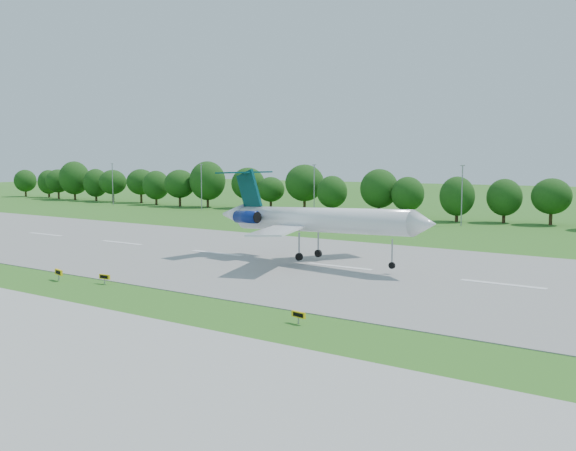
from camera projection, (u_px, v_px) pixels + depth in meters
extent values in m
plane|color=#2B671B|center=(66.00, 281.00, 70.21)|extent=(600.00, 600.00, 0.00)
cube|color=gray|center=(217.00, 253.00, 90.62)|extent=(400.00, 45.00, 0.08)
cylinder|color=#382314|center=(41.00, 193.00, 224.69)|extent=(0.70, 0.70, 3.60)
sphere|color=#123B0E|center=(40.00, 180.00, 224.24)|extent=(8.40, 8.40, 8.40)
cylinder|color=#382314|center=(117.00, 196.00, 201.97)|extent=(0.70, 0.70, 3.60)
sphere|color=#123B0E|center=(117.00, 182.00, 201.52)|extent=(8.40, 8.40, 8.40)
cylinder|color=#382314|center=(213.00, 201.00, 179.24)|extent=(0.70, 0.70, 3.60)
sphere|color=#123B0E|center=(213.00, 185.00, 178.79)|extent=(8.40, 8.40, 8.40)
cylinder|color=#382314|center=(336.00, 207.00, 156.52)|extent=(0.70, 0.70, 3.60)
sphere|color=#123B0E|center=(336.00, 189.00, 156.07)|extent=(8.40, 8.40, 8.40)
cylinder|color=#382314|center=(501.00, 215.00, 133.80)|extent=(0.70, 0.70, 3.60)
sphere|color=#123B0E|center=(502.00, 194.00, 133.35)|extent=(8.40, 8.40, 8.40)
cylinder|color=gray|center=(113.00, 185.00, 187.69)|extent=(0.24, 0.24, 12.00)
cube|color=gray|center=(112.00, 164.00, 187.07)|extent=(0.90, 0.25, 0.18)
cylinder|color=gray|center=(201.00, 188.00, 167.81)|extent=(0.24, 0.24, 12.00)
cube|color=gray|center=(201.00, 164.00, 167.19)|extent=(0.90, 0.25, 0.18)
cylinder|color=gray|center=(314.00, 191.00, 147.92)|extent=(0.24, 0.24, 12.00)
cube|color=gray|center=(314.00, 165.00, 147.30)|extent=(0.90, 0.25, 0.18)
cylinder|color=gray|center=(462.00, 196.00, 128.04)|extent=(0.24, 0.24, 12.00)
cube|color=gray|center=(463.00, 165.00, 127.42)|extent=(0.90, 0.25, 0.18)
cylinder|color=white|center=(320.00, 220.00, 80.30)|extent=(26.71, 5.88, 3.96)
cone|color=white|center=(424.00, 224.00, 70.72)|extent=(3.23, 3.38, 3.18)
cone|color=white|center=(234.00, 214.00, 90.31)|extent=(4.63, 3.53, 3.22)
cube|color=white|center=(278.00, 231.00, 76.79)|extent=(7.89, 12.27, 0.37)
cube|color=white|center=(339.00, 223.00, 86.07)|extent=(9.70, 12.09, 0.37)
cube|color=#053739|center=(249.00, 191.00, 88.01)|extent=(4.64, 0.93, 5.99)
cube|color=#053739|center=(245.00, 172.00, 88.32)|extent=(3.70, 8.63, 0.29)
cylinder|color=navy|center=(247.00, 217.00, 85.48)|extent=(3.91, 2.06, 1.80)
cylinder|color=navy|center=(270.00, 215.00, 88.92)|extent=(3.91, 2.06, 1.80)
cylinder|color=gray|center=(392.00, 252.00, 73.72)|extent=(0.18, 0.18, 3.09)
cylinder|color=black|center=(392.00, 265.00, 73.88)|extent=(0.82, 0.35, 0.79)
cylinder|color=gray|center=(299.00, 245.00, 80.30)|extent=(0.21, 0.21, 3.09)
cylinder|color=black|center=(299.00, 257.00, 80.46)|extent=(1.01, 0.50, 0.97)
cylinder|color=gray|center=(318.00, 242.00, 83.22)|extent=(0.21, 0.21, 3.09)
cylinder|color=black|center=(318.00, 253.00, 83.38)|extent=(1.01, 0.50, 0.97)
cube|color=gray|center=(59.00, 277.00, 70.28)|extent=(0.13, 0.13, 0.77)
cube|color=yellow|center=(59.00, 272.00, 70.22)|extent=(1.75, 0.63, 0.61)
cube|color=black|center=(58.00, 272.00, 70.14)|extent=(1.28, 0.35, 0.39)
cube|color=gray|center=(105.00, 281.00, 68.35)|extent=(0.10, 0.10, 0.65)
cube|color=yellow|center=(105.00, 277.00, 68.30)|extent=(1.49, 0.29, 0.51)
cube|color=black|center=(104.00, 277.00, 68.21)|extent=(1.11, 0.11, 0.32)
cube|color=gray|center=(298.00, 320.00, 51.71)|extent=(0.10, 0.10, 0.63)
cube|color=yellow|center=(298.00, 315.00, 51.66)|extent=(1.46, 0.40, 0.50)
cube|color=black|center=(298.00, 315.00, 51.59)|extent=(1.08, 0.20, 0.32)
imported|color=silver|center=(287.00, 214.00, 149.54)|extent=(4.16, 1.51, 1.36)
imported|color=white|center=(278.00, 214.00, 150.02)|extent=(3.47, 1.75, 1.13)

